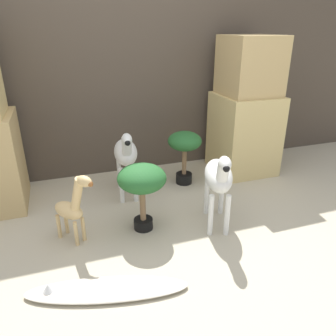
# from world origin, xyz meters

# --- Properties ---
(ground_plane) EXTENTS (14.00, 14.00, 0.00)m
(ground_plane) POSITION_xyz_m (0.00, 0.00, 0.00)
(ground_plane) COLOR #B2A88E
(wall_back) EXTENTS (6.40, 0.08, 2.20)m
(wall_back) POSITION_xyz_m (0.00, 1.52, 1.10)
(wall_back) COLOR #473D33
(wall_back) RESTS_ON ground_plane
(rock_pillar_right) EXTENTS (0.58, 0.59, 1.37)m
(rock_pillar_right) POSITION_xyz_m (1.23, 1.09, 0.64)
(rock_pillar_right) COLOR #D1B775
(rock_pillar_right) RESTS_ON ground_plane
(zebra_right) EXTENTS (0.34, 0.55, 0.66)m
(zebra_right) POSITION_xyz_m (0.48, 0.19, 0.41)
(zebra_right) COLOR silver
(zebra_right) RESTS_ON ground_plane
(zebra_left) EXTENTS (0.25, 0.55, 0.66)m
(zebra_left) POSITION_xyz_m (-0.07, 0.90, 0.41)
(zebra_left) COLOR silver
(zebra_left) RESTS_ON ground_plane
(giraffe_figurine) EXTENTS (0.32, 0.35, 0.56)m
(giraffe_figurine) POSITION_xyz_m (-0.58, 0.33, 0.29)
(giraffe_figurine) COLOR tan
(giraffe_figurine) RESTS_ON ground_plane
(potted_palm_front) EXTENTS (0.32, 0.32, 0.53)m
(potted_palm_front) POSITION_xyz_m (0.52, 0.97, 0.39)
(potted_palm_front) COLOR black
(potted_palm_front) RESTS_ON ground_plane
(potted_palm_back) EXTENTS (0.36, 0.36, 0.53)m
(potted_palm_back) POSITION_xyz_m (-0.07, 0.32, 0.40)
(potted_palm_back) COLOR black
(potted_palm_back) RESTS_ON ground_plane
(surfboard) EXTENTS (0.98, 0.44, 0.09)m
(surfboard) POSITION_xyz_m (-0.45, -0.25, 0.02)
(surfboard) COLOR silver
(surfboard) RESTS_ON ground_plane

